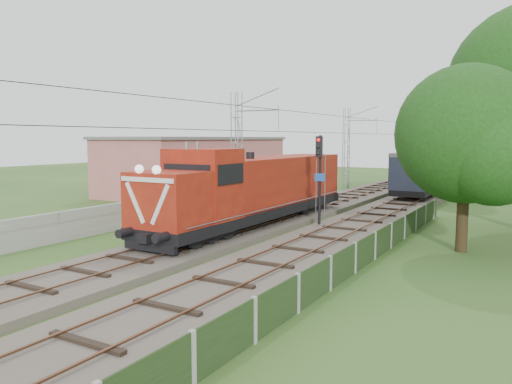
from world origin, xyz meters
The scene contains 12 objects.
ground centered at (0.00, 0.00, 0.00)m, with size 140.00×140.00×0.00m, color #29501E.
track_main centered at (0.00, 7.00, 0.18)m, with size 4.20×70.00×0.45m.
track_side centered at (5.00, 20.00, 0.18)m, with size 4.20×80.00×0.45m.
catenary centered at (-2.95, 12.00, 4.05)m, with size 3.31×70.00×8.00m.
boundary_wall centered at (-6.50, 12.00, 0.75)m, with size 0.25×40.00×1.50m, color #9E9E99.
station_building centered at (-15.00, 24.00, 2.63)m, with size 8.40×20.40×5.22m.
fence centered at (8.00, 3.00, 0.60)m, with size 0.12×32.00×1.20m.
locomotive centered at (0.00, 9.17, 2.31)m, with size 3.12×17.80×4.52m.
coach_rake centered at (5.00, 66.14, 2.41)m, with size 2.87×85.61×3.32m.
signal_post centered at (3.24, 10.70, 3.62)m, with size 0.57×0.45×5.27m.
tree_a centered at (11.01, 8.93, 5.21)m, with size 6.44×6.13×8.34m.
tree_c centered at (10.20, 35.71, 5.54)m, with size 6.86×6.53×8.89m.
Camera 1 is at (14.07, -14.81, 5.10)m, focal length 35.00 mm.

